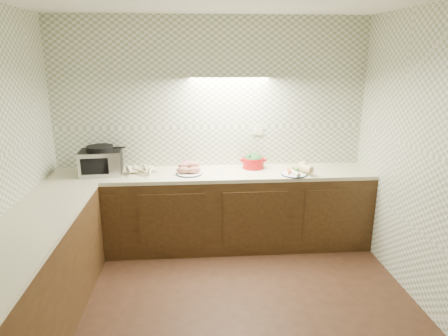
{
  "coord_description": "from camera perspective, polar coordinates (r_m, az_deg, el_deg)",
  "views": [
    {
      "loc": [
        -0.2,
        -2.8,
        2.2
      ],
      "look_at": [
        0.11,
        1.25,
        1.02
      ],
      "focal_mm": 32.0,
      "sensor_mm": 36.0,
      "label": 1
    }
  ],
  "objects": [
    {
      "name": "room",
      "position": [
        2.86,
        -0.34,
        4.71
      ],
      "size": [
        3.6,
        3.6,
        2.6
      ],
      "color": "black",
      "rests_on": "ground"
    },
    {
      "name": "toaster_oven",
      "position": [
        4.61,
        -17.18,
        0.97
      ],
      "size": [
        0.47,
        0.38,
        0.31
      ],
      "rotation": [
        0.0,
        0.0,
        0.08
      ],
      "color": "black",
      "rests_on": "counter"
    },
    {
      "name": "sweet_potato_plate",
      "position": [
        4.44,
        -5.04,
        -0.2
      ],
      "size": [
        0.3,
        0.3,
        0.13
      ],
      "rotation": [
        0.0,
        0.0,
        0.06
      ],
      "color": "#182341",
      "rests_on": "counter"
    },
    {
      "name": "parsnip_pile",
      "position": [
        4.57,
        -11.95,
        -0.25
      ],
      "size": [
        0.39,
        0.4,
        0.08
      ],
      "color": "beige",
      "rests_on": "counter"
    },
    {
      "name": "dutch_oven",
      "position": [
        4.65,
        4.22,
        1.0
      ],
      "size": [
        0.31,
        0.27,
        0.17
      ],
      "rotation": [
        0.0,
        0.0,
        -0.09
      ],
      "color": "#A90B0E",
      "rests_on": "counter"
    },
    {
      "name": "veg_plate",
      "position": [
        4.51,
        10.57,
        -0.22
      ],
      "size": [
        0.36,
        0.37,
        0.13
      ],
      "rotation": [
        0.0,
        0.0,
        0.43
      ],
      "color": "#182341",
      "rests_on": "counter"
    },
    {
      "name": "counter",
      "position": [
        3.92,
        -11.19,
        -10.6
      ],
      "size": [
        3.6,
        3.6,
        0.9
      ],
      "color": "black",
      "rests_on": "ground"
    },
    {
      "name": "onion_bowl",
      "position": [
        4.59,
        -5.33,
        0.28
      ],
      "size": [
        0.16,
        0.16,
        0.12
      ],
      "color": "black",
      "rests_on": "counter"
    }
  ]
}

